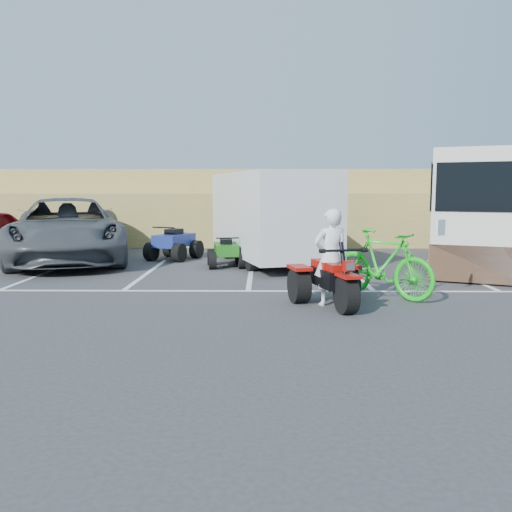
{
  "coord_description": "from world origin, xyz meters",
  "views": [
    {
      "loc": [
        0.31,
        -9.06,
        2.17
      ],
      "look_at": [
        0.19,
        0.47,
        1.0
      ],
      "focal_mm": 38.0,
      "sensor_mm": 36.0,
      "label": 1
    }
  ],
  "objects_px": {
    "grey_pickup": "(68,230)",
    "green_dirt_bike": "(382,264)",
    "rider": "(331,257)",
    "cargo_trailer": "(270,215)",
    "rv_motorhome": "(483,218)",
    "quad_atv_blue": "(174,259)",
    "quad_atv_green": "(226,267)",
    "red_trike_atv": "(333,307)"
  },
  "relations": [
    {
      "from": "quad_atv_blue",
      "to": "quad_atv_green",
      "type": "distance_m",
      "value": 2.39
    },
    {
      "from": "rider",
      "to": "quad_atv_green",
      "type": "distance_m",
      "value": 5.68
    },
    {
      "from": "quad_atv_green",
      "to": "red_trike_atv",
      "type": "bearing_deg",
      "value": -74.27
    },
    {
      "from": "grey_pickup",
      "to": "rv_motorhome",
      "type": "distance_m",
      "value": 12.48
    },
    {
      "from": "red_trike_atv",
      "to": "rv_motorhome",
      "type": "height_order",
      "value": "rv_motorhome"
    },
    {
      "from": "rider",
      "to": "rv_motorhome",
      "type": "height_order",
      "value": "rv_motorhome"
    },
    {
      "from": "grey_pickup",
      "to": "cargo_trailer",
      "type": "bearing_deg",
      "value": -20.09
    },
    {
      "from": "green_dirt_bike",
      "to": "rv_motorhome",
      "type": "height_order",
      "value": "rv_motorhome"
    },
    {
      "from": "red_trike_atv",
      "to": "green_dirt_bike",
      "type": "height_order",
      "value": "green_dirt_bike"
    },
    {
      "from": "grey_pickup",
      "to": "quad_atv_green",
      "type": "xyz_separation_m",
      "value": [
        4.86,
        -1.07,
        -0.96
      ]
    },
    {
      "from": "red_trike_atv",
      "to": "rv_motorhome",
      "type": "relative_size",
      "value": 0.2
    },
    {
      "from": "grey_pickup",
      "to": "quad_atv_blue",
      "type": "relative_size",
      "value": 4.23
    },
    {
      "from": "cargo_trailer",
      "to": "quad_atv_green",
      "type": "height_order",
      "value": "cargo_trailer"
    },
    {
      "from": "rider",
      "to": "quad_atv_blue",
      "type": "bearing_deg",
      "value": -73.92
    },
    {
      "from": "grey_pickup",
      "to": "rv_motorhome",
      "type": "xyz_separation_m",
      "value": [
        12.47,
        -0.03,
        0.38
      ]
    },
    {
      "from": "grey_pickup",
      "to": "quad_atv_green",
      "type": "relative_size",
      "value": 5.09
    },
    {
      "from": "grey_pickup",
      "to": "quad_atv_green",
      "type": "height_order",
      "value": "grey_pickup"
    },
    {
      "from": "red_trike_atv",
      "to": "cargo_trailer",
      "type": "bearing_deg",
      "value": 85.41
    },
    {
      "from": "rv_motorhome",
      "to": "quad_atv_green",
      "type": "height_order",
      "value": "rv_motorhome"
    },
    {
      "from": "rider",
      "to": "quad_atv_blue",
      "type": "distance_m",
      "value": 7.93
    },
    {
      "from": "grey_pickup",
      "to": "rv_motorhome",
      "type": "bearing_deg",
      "value": -18.14
    },
    {
      "from": "rv_motorhome",
      "to": "cargo_trailer",
      "type": "bearing_deg",
      "value": -155.42
    },
    {
      "from": "rider",
      "to": "green_dirt_bike",
      "type": "distance_m",
      "value": 1.39
    },
    {
      "from": "cargo_trailer",
      "to": "quad_atv_green",
      "type": "relative_size",
      "value": 4.51
    },
    {
      "from": "rv_motorhome",
      "to": "grey_pickup",
      "type": "bearing_deg",
      "value": -157.29
    },
    {
      "from": "quad_atv_blue",
      "to": "grey_pickup",
      "type": "bearing_deg",
      "value": -147.58
    },
    {
      "from": "red_trike_atv",
      "to": "quad_atv_blue",
      "type": "xyz_separation_m",
      "value": [
        -4.08,
        6.9,
        0.0
      ]
    },
    {
      "from": "rider",
      "to": "quad_atv_green",
      "type": "xyz_separation_m",
      "value": [
        -2.31,
        5.11,
        -0.91
      ]
    },
    {
      "from": "green_dirt_bike",
      "to": "rv_motorhome",
      "type": "xyz_separation_m",
      "value": [
        4.16,
        5.38,
        0.65
      ]
    },
    {
      "from": "green_dirt_bike",
      "to": "quad_atv_blue",
      "type": "xyz_separation_m",
      "value": [
        -5.19,
        5.99,
        -0.69
      ]
    },
    {
      "from": "cargo_trailer",
      "to": "rider",
      "type": "bearing_deg",
      "value": -96.51
    },
    {
      "from": "cargo_trailer",
      "to": "quad_atv_blue",
      "type": "relative_size",
      "value": 3.74
    },
    {
      "from": "quad_atv_green",
      "to": "rv_motorhome",
      "type": "bearing_deg",
      "value": -0.56
    },
    {
      "from": "rv_motorhome",
      "to": "quad_atv_blue",
      "type": "distance_m",
      "value": 9.46
    },
    {
      "from": "rv_motorhome",
      "to": "rider",
      "type": "bearing_deg",
      "value": -107.93
    },
    {
      "from": "red_trike_atv",
      "to": "rv_motorhome",
      "type": "distance_m",
      "value": 8.31
    },
    {
      "from": "rider",
      "to": "cargo_trailer",
      "type": "xyz_separation_m",
      "value": [
        -1.06,
        5.95,
        0.53
      ]
    },
    {
      "from": "rider",
      "to": "cargo_trailer",
      "type": "height_order",
      "value": "cargo_trailer"
    },
    {
      "from": "grey_pickup",
      "to": "green_dirt_bike",
      "type": "bearing_deg",
      "value": -51.06
    },
    {
      "from": "cargo_trailer",
      "to": "quad_atv_green",
      "type": "distance_m",
      "value": 2.08
    },
    {
      "from": "green_dirt_bike",
      "to": "quad_atv_blue",
      "type": "distance_m",
      "value": 7.95
    },
    {
      "from": "green_dirt_bike",
      "to": "rv_motorhome",
      "type": "relative_size",
      "value": 0.26
    }
  ]
}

